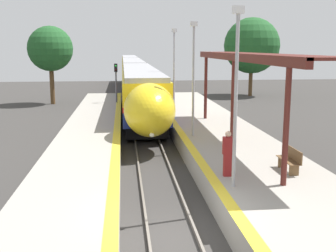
# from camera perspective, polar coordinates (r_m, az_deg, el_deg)

# --- Properties ---
(ground_plane) EXTENTS (120.00, 120.00, 0.00)m
(ground_plane) POSITION_cam_1_polar(r_m,az_deg,el_deg) (12.86, 0.67, -15.11)
(ground_plane) COLOR #383533
(rail_left) EXTENTS (0.08, 90.00, 0.15)m
(rail_left) POSITION_cam_1_polar(r_m,az_deg,el_deg) (12.77, -2.65, -14.94)
(rail_left) COLOR slate
(rail_left) RESTS_ON ground_plane
(rail_right) EXTENTS (0.08, 90.00, 0.15)m
(rail_right) POSITION_cam_1_polar(r_m,az_deg,el_deg) (12.93, 3.95, -14.63)
(rail_right) COLOR slate
(rail_right) RESTS_ON ground_plane
(train) EXTENTS (2.87, 73.18, 3.91)m
(train) POSITION_cam_1_polar(r_m,az_deg,el_deg) (56.66, -4.77, 7.20)
(train) COLOR black
(train) RESTS_ON ground_plane
(platform_right) EXTENTS (4.83, 64.00, 0.95)m
(platform_right) POSITION_cam_1_polar(r_m,az_deg,el_deg) (13.68, 17.81, -11.86)
(platform_right) COLOR #9E998E
(platform_right) RESTS_ON ground_plane
(platform_left) EXTENTS (3.41, 64.00, 0.95)m
(platform_left) POSITION_cam_1_polar(r_m,az_deg,el_deg) (12.73, -14.50, -13.42)
(platform_left) COLOR #9E998E
(platform_left) RESTS_ON ground_plane
(platform_bench) EXTENTS (0.44, 1.48, 0.89)m
(platform_bench) POSITION_cam_1_polar(r_m,az_deg,el_deg) (16.64, 16.27, -4.36)
(platform_bench) COLOR brown
(platform_bench) RESTS_ON platform_right
(person_waiting) EXTENTS (0.36, 0.22, 1.68)m
(person_waiting) POSITION_cam_1_polar(r_m,az_deg,el_deg) (15.45, 8.09, -3.62)
(person_waiting) COLOR maroon
(person_waiting) RESTS_ON platform_right
(railway_signal) EXTENTS (0.28, 0.28, 4.23)m
(railway_signal) POSITION_cam_1_polar(r_m,az_deg,el_deg) (36.26, -7.04, 5.81)
(railway_signal) COLOR #59595E
(railway_signal) RESTS_ON ground_plane
(lamppost_near) EXTENTS (0.36, 0.20, 5.93)m
(lamppost_near) POSITION_cam_1_polar(r_m,az_deg,el_deg) (13.88, 9.21, 5.18)
(lamppost_near) COLOR #9E9EA3
(lamppost_near) RESTS_ON platform_right
(lamppost_mid) EXTENTS (0.36, 0.20, 5.93)m
(lamppost_mid) POSITION_cam_1_polar(r_m,az_deg,el_deg) (22.00, 3.47, 7.25)
(lamppost_mid) COLOR #9E9EA3
(lamppost_mid) RESTS_ON platform_right
(lamppost_far) EXTENTS (0.36, 0.20, 5.93)m
(lamppost_far) POSITION_cam_1_polar(r_m,az_deg,el_deg) (30.23, 0.83, 8.18)
(lamppost_far) COLOR #9E9EA3
(lamppost_far) RESTS_ON platform_right
(station_canopy) EXTENTS (2.02, 16.81, 4.36)m
(station_canopy) POSITION_cam_1_polar(r_m,az_deg,el_deg) (21.06, 10.46, 8.86)
(station_canopy) COLOR #511E19
(station_canopy) RESTS_ON platform_right
(background_tree_left) EXTENTS (4.40, 4.40, 7.65)m
(background_tree_left) POSITION_cam_1_polar(r_m,az_deg,el_deg) (43.35, -15.65, 10.02)
(background_tree_left) COLOR brown
(background_tree_left) RESTS_ON ground_plane
(background_tree_right) EXTENTS (6.37, 6.37, 8.95)m
(background_tree_right) POSITION_cam_1_polar(r_m,az_deg,el_deg) (50.05, 11.28, 10.62)
(background_tree_right) COLOR brown
(background_tree_right) RESTS_ON ground_plane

